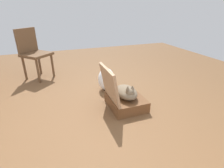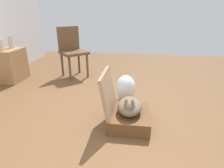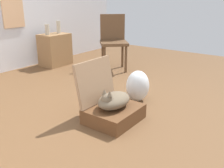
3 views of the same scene
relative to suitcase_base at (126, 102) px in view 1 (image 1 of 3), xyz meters
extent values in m
plane|color=brown|center=(0.11, 0.45, -0.08)|extent=(7.68, 7.68, 0.00)
cube|color=brown|center=(0.00, 0.00, 0.00)|extent=(0.56, 0.47, 0.16)
cube|color=#9B7756|center=(0.00, 0.25, 0.32)|extent=(0.56, 0.12, 0.47)
ellipsoid|color=brown|center=(0.00, 0.00, 0.16)|extent=(0.42, 0.28, 0.15)
sphere|color=brown|center=(-0.11, 0.00, 0.20)|extent=(0.12, 0.12, 0.12)
cone|color=brown|center=(-0.11, -0.03, 0.28)|extent=(0.06, 0.06, 0.06)
cone|color=brown|center=(-0.11, 0.03, 0.28)|extent=(0.06, 0.06, 0.06)
cylinder|color=brown|center=(0.19, 0.04, 0.12)|extent=(0.20, 0.03, 0.07)
ellipsoid|color=silver|center=(0.63, 0.09, 0.12)|extent=(0.32, 0.28, 0.39)
cylinder|color=brown|center=(1.36, 1.19, 0.15)|extent=(0.04, 0.04, 0.46)
cylinder|color=brown|center=(1.61, 0.92, 0.15)|extent=(0.04, 0.04, 0.46)
cylinder|color=brown|center=(1.63, 1.44, 0.15)|extent=(0.04, 0.04, 0.46)
cylinder|color=brown|center=(1.88, 1.17, 0.15)|extent=(0.04, 0.04, 0.46)
cube|color=brown|center=(1.62, 1.18, 0.41)|extent=(0.66, 0.66, 0.05)
cube|color=brown|center=(1.77, 1.32, 0.66)|extent=(0.33, 0.35, 0.46)
camera|label=1|loc=(-1.99, 0.94, 1.27)|focal=27.89mm
camera|label=2|loc=(-1.99, -0.07, 1.19)|focal=31.02mm
camera|label=3|loc=(-1.97, -1.43, 1.18)|focal=40.60mm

